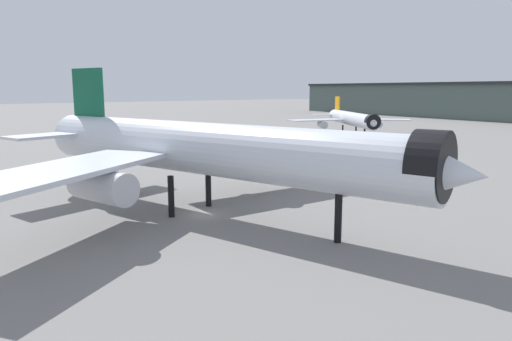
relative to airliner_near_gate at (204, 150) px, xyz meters
name	(u,v)px	position (x,y,z in m)	size (l,w,h in m)	color
ground	(203,215)	(0.11, -0.36, -7.25)	(900.00, 900.00, 0.00)	slate
airliner_near_gate	(204,150)	(0.00, 0.00, 0.00)	(56.57, 50.63, 16.46)	silver
airliner_far_taxiway	(351,119)	(-47.52, 83.34, -2.24)	(37.58, 33.58, 11.38)	silver
traffic_cone_wingtip	(271,165)	(-19.17, 26.64, -6.87)	(0.62, 0.62, 0.77)	#F2600C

